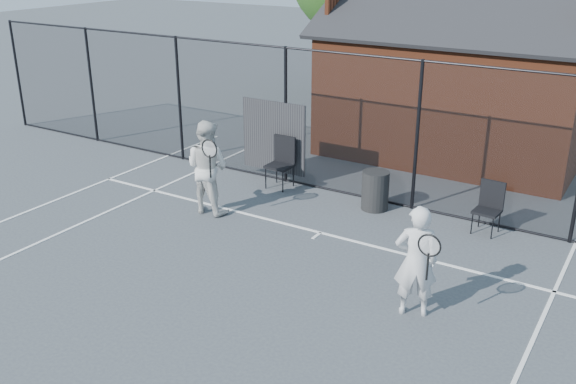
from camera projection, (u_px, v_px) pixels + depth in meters
The scene contains 9 objects.
ground at pixel (223, 306), 9.50m from camera, with size 80.00×80.00×0.00m, color #41444A.
court_lines at pixel (162, 351), 8.45m from camera, with size 11.02×18.00×0.01m.
fence at pixel (356, 130), 13.08m from camera, with size 22.04×3.00×3.00m.
clubhouse at pixel (457, 90), 15.80m from camera, with size 6.50×4.36×4.19m.
player_front at pixel (416, 261), 9.02m from camera, with size 0.81×0.66×1.68m.
player_back at pixel (207, 167), 12.51m from camera, with size 1.01×0.75×1.87m.
chair_left at pixel (280, 164), 13.88m from camera, with size 0.53×0.55×1.09m, color black.
chair_right at pixel (487, 209), 11.71m from camera, with size 0.46×0.47×0.95m, color black.
waste_bin at pixel (375, 190), 12.81m from camera, with size 0.54×0.54×0.79m, color #242424.
Camera 1 is at (5.13, -6.50, 5.05)m, focal length 40.00 mm.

